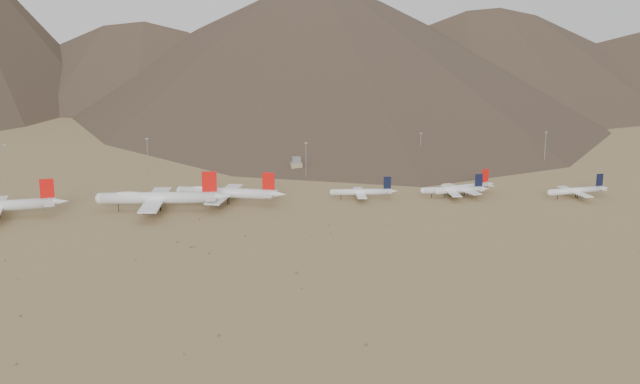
{
  "coord_description": "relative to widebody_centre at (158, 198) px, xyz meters",
  "views": [
    {
      "loc": [
        -25.11,
        -434.83,
        119.12
      ],
      "look_at": [
        35.26,
        30.0,
        7.62
      ],
      "focal_mm": 45.0,
      "sensor_mm": 36.0,
      "label": 1
    }
  ],
  "objects": [
    {
      "name": "mast_east",
      "position": [
        183.26,
        105.13,
        6.13
      ],
      "size": [
        2.0,
        0.6,
        25.7
      ],
      "color": "gray",
      "rests_on": "ground"
    },
    {
      "name": "mast_far_east",
      "position": [
        276.31,
        98.39,
        6.13
      ],
      "size": [
        2.0,
        0.6,
        25.7
      ],
      "color": "gray",
      "rests_on": "ground"
    },
    {
      "name": "widebody_east",
      "position": [
        39.76,
        12.01,
        -1.05
      ],
      "size": [
        66.4,
        52.71,
        20.37
      ],
      "rotation": [
        0.0,
        0.0,
        -0.3
      ],
      "color": "white",
      "rests_on": "ground"
    },
    {
      "name": "control_tower",
      "position": [
        90.22,
        93.93,
        -2.75
      ],
      "size": [
        8.0,
        8.0,
        12.0
      ],
      "color": "gray",
      "rests_on": "ground"
    },
    {
      "name": "widebody_centre",
      "position": [
        0.0,
        0.0,
        0.0
      ],
      "size": [
        78.78,
        60.86,
        23.41
      ],
      "rotation": [
        0.0,
        0.0,
        -0.09
      ],
      "color": "white",
      "rests_on": "ground"
    },
    {
      "name": "narrowbody_d",
      "position": [
        256.59,
        -0.45,
        -3.4
      ],
      "size": [
        43.39,
        31.61,
        14.4
      ],
      "rotation": [
        0.0,
        0.0,
        0.16
      ],
      "color": "white",
      "rests_on": "ground"
    },
    {
      "name": "narrowbody_c",
      "position": [
        188.42,
        14.64,
        -3.08
      ],
      "size": [
        44.48,
        33.29,
        15.39
      ],
      "rotation": [
        0.0,
        0.0,
        0.36
      ],
      "color": "white",
      "rests_on": "ground"
    },
    {
      "name": "ground",
      "position": [
        60.22,
        -26.07,
        -8.07
      ],
      "size": [
        3000.0,
        3000.0,
        0.0
      ],
      "primitive_type": "plane",
      "color": "#A58955",
      "rests_on": "ground"
    },
    {
      "name": "mast_centre",
      "position": [
        95.03,
        75.1,
        6.13
      ],
      "size": [
        2.0,
        0.6,
        25.7
      ],
      "color": "gray",
      "rests_on": "ground"
    },
    {
      "name": "mast_far_west",
      "position": [
        -107.11,
        93.16,
        6.13
      ],
      "size": [
        2.0,
        0.6,
        25.7
      ],
      "color": "gray",
      "rests_on": "ground"
    },
    {
      "name": "narrowbody_a",
      "position": [
        123.41,
        13.58,
        -3.52
      ],
      "size": [
        42.54,
        30.63,
        14.04
      ],
      "rotation": [
        0.0,
        0.0,
        -0.08
      ],
      "color": "white",
      "rests_on": "ground"
    },
    {
      "name": "narrowbody_b",
      "position": [
        180.66,
        10.84,
        -3.35
      ],
      "size": [
        44.15,
        31.59,
        14.56
      ],
      "rotation": [
        0.0,
        0.0,
        -0.03
      ],
      "color": "white",
      "rests_on": "ground"
    },
    {
      "name": "mast_west",
      "position": [
        -14.07,
        106.7,
        6.13
      ],
      "size": [
        2.0,
        0.6,
        25.7
      ],
      "color": "gray",
      "rests_on": "ground"
    },
    {
      "name": "desert_scrub",
      "position": [
        15.51,
        -100.51,
        -7.76
      ],
      "size": [
        411.73,
        179.25,
        0.91
      ],
      "color": "brown",
      "rests_on": "ground"
    }
  ]
}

